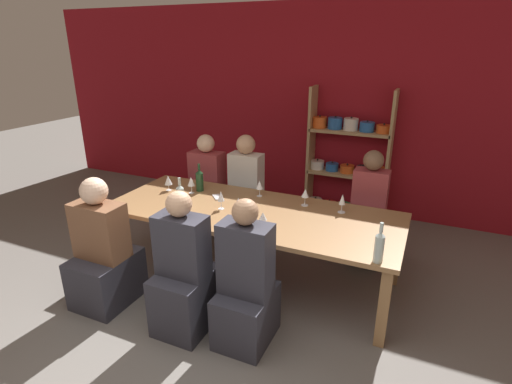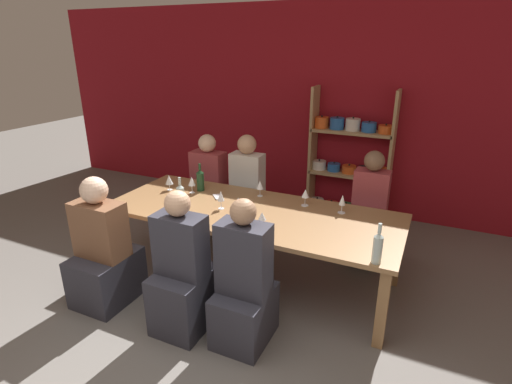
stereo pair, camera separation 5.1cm
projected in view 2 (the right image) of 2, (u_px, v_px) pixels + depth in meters
The scene contains 22 objects.
wall_back_red at pixel (324, 110), 5.31m from camera, with size 8.80×0.06×2.70m.
shelf_unit at pixel (348, 163), 5.19m from camera, with size 1.04×0.30×1.68m.
dining_table at pixel (252, 217), 3.77m from camera, with size 2.76×1.09×0.72m.
wine_bottle_green at pixel (378, 247), 2.81m from camera, with size 0.07×0.07×0.31m.
wine_bottle_dark at pixel (200, 180), 4.21m from camera, with size 0.08×0.08×0.30m.
wine_bottle_amber at pixel (181, 195), 3.79m from camera, with size 0.07×0.07×0.30m.
wine_glass_red_a at pixel (262, 217), 3.37m from camera, with size 0.07×0.07×0.14m.
wine_glass_red_b at pixel (192, 182), 4.14m from camera, with size 0.08×0.08×0.18m.
wine_glass_empty_a at pixel (221, 196), 3.74m from camera, with size 0.06×0.06×0.18m.
wine_glass_white_a at pixel (260, 185), 4.05m from camera, with size 0.07×0.07×0.17m.
wine_glass_white_b at pixel (238, 202), 3.65m from camera, with size 0.08×0.08×0.16m.
wine_glass_red_c at pixel (305, 194), 3.81m from camera, with size 0.07×0.07×0.17m.
wine_glass_red_d at pixel (180, 191), 3.88m from camera, with size 0.07×0.07×0.16m.
wine_glass_white_c at pixel (342, 201), 3.65m from camera, with size 0.07×0.07×0.18m.
wine_glass_red_e at pixel (169, 180), 4.22m from camera, with size 0.08×0.08×0.17m.
cell_phone at pixel (218, 197), 4.06m from camera, with size 0.15×0.16×0.01m.
person_near_a at pixel (104, 258), 3.51m from camera, with size 0.45×0.56×1.17m.
person_far_a at pixel (247, 197), 4.80m from camera, with size 0.38×0.48×1.21m.
person_near_b at pixel (183, 280), 3.16m from camera, with size 0.40×0.50×1.19m.
person_far_b at pixel (368, 221), 4.15m from camera, with size 0.35×0.43×1.21m.
person_near_c at pixel (244, 292), 3.01m from camera, with size 0.39×0.49×1.19m.
person_far_c at pixel (209, 194), 4.96m from camera, with size 0.41×0.51×1.18m.
Camera 2 is at (1.44, -1.40, 2.20)m, focal length 28.00 mm.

